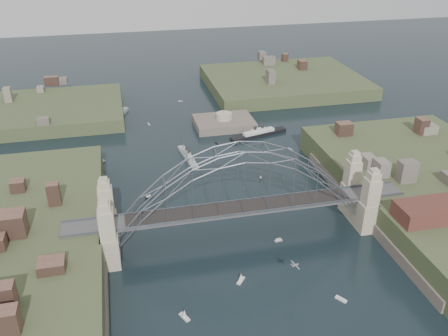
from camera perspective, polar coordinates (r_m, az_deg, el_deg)
ground at (r=121.69m, az=1.92°, el=-8.02°), size 500.00×500.00×0.00m
bridge at (r=114.95m, az=2.02°, el=-3.03°), size 84.00×13.80×24.60m
shore_east at (r=144.29m, az=24.58°, el=-3.68°), size 50.50×90.00×12.00m
headland_nw at (r=205.03m, az=-20.34°, el=5.77°), size 60.00×45.00×9.00m
headland_ne at (r=230.02m, az=7.10°, el=9.65°), size 70.00×55.00×9.50m
fort_island at (r=184.09m, az=0.00°, el=4.85°), size 22.00×16.00×9.40m
wharf_shed at (r=123.51m, az=24.00°, el=-4.58°), size 20.00×8.00×4.00m
finger_pier at (r=117.10m, az=24.99°, el=-12.30°), size 4.00×22.00×1.40m
naval_cruiser_near at (r=158.95m, az=-4.30°, el=1.36°), size 4.52×17.10×5.09m
naval_cruiser_far at (r=196.73m, az=-12.43°, el=6.11°), size 9.03×16.52×5.75m
ocean_liner at (r=175.71m, az=4.11°, el=4.05°), size 22.24×8.81×5.46m
aeroplane at (r=102.47m, az=8.35°, el=-11.31°), size 1.70×3.05×0.45m
small_boat_a at (r=138.50m, az=-8.91°, el=-3.40°), size 2.28×1.40×1.43m
small_boat_b at (r=147.01m, az=4.36°, el=-1.17°), size 0.90×1.72×1.43m
small_boat_c at (r=107.84m, az=2.02°, el=-12.91°), size 2.33×2.56×2.38m
small_boat_d at (r=166.43m, az=7.84°, el=2.19°), size 1.37×2.36×0.45m
small_boat_e at (r=161.14m, az=-14.40°, el=0.70°), size 3.17×2.80×1.43m
small_boat_f at (r=169.65m, az=-0.90°, el=2.97°), size 0.85×1.44×0.45m
small_boat_g at (r=106.73m, az=13.68°, el=-14.86°), size 2.11×2.55×0.45m
small_boat_h at (r=187.74m, az=-8.91°, el=5.13°), size 1.09×2.12×0.45m
small_boat_i at (r=137.29m, az=11.29°, el=-3.93°), size 1.82×2.70×1.43m
small_boat_j at (r=100.12m, az=-4.72°, el=-16.92°), size 2.04×2.87×2.38m
small_boat_k at (r=210.53m, az=-5.17°, el=7.87°), size 2.06×1.48×0.45m
small_boat_l at (r=144.24m, az=-15.93°, el=-2.65°), size 2.90×2.66×2.38m
small_boat_m at (r=120.39m, az=6.45°, el=-8.49°), size 2.07×0.89×1.43m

